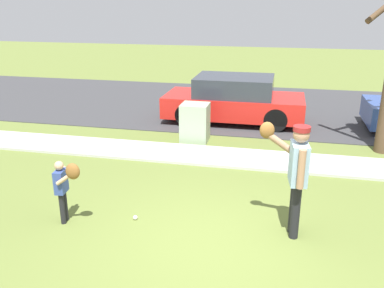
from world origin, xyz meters
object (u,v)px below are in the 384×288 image
object	(u,v)px
baseball	(135,218)
utility_cabinet	(195,123)
parked_hatchback_red	(234,100)
person_child	(64,183)
person_adult	(295,169)

from	to	relation	value
baseball	utility_cabinet	world-z (taller)	utility_cabinet
baseball	parked_hatchback_red	world-z (taller)	parked_hatchback_red
utility_cabinet	parked_hatchback_red	xyz separation A→B (m)	(0.74, 1.97, 0.18)
person_child	baseball	bearing A→B (deg)	11.82
person_child	parked_hatchback_red	xyz separation A→B (m)	(1.87, 6.48, -0.05)
utility_cabinet	parked_hatchback_red	world-z (taller)	parked_hatchback_red
person_child	baseball	xyz separation A→B (m)	(1.02, 0.34, -0.67)
person_child	person_adult	bearing A→B (deg)	0.85
person_child	baseball	world-z (taller)	person_child
person_adult	parked_hatchback_red	world-z (taller)	person_adult
person_adult	utility_cabinet	distance (m)	4.75
person_adult	parked_hatchback_red	bearing A→B (deg)	-81.21
utility_cabinet	parked_hatchback_red	bearing A→B (deg)	69.48
person_child	parked_hatchback_red	world-z (taller)	parked_hatchback_red
person_adult	utility_cabinet	world-z (taller)	person_adult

